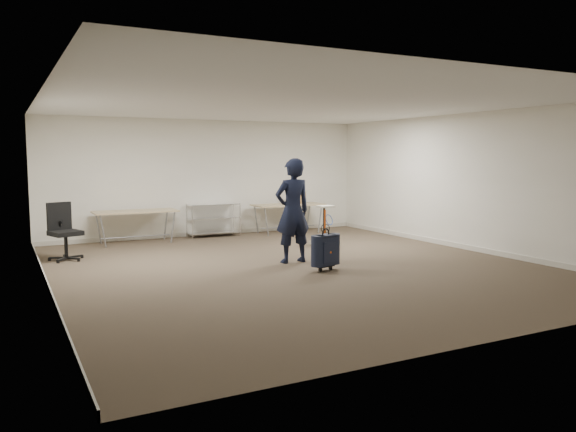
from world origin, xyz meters
TOP-DOWN VIEW (x-y plane):
  - ground at (0.00, 0.00)m, footprint 9.00×9.00m
  - room_shell at (0.00, 1.38)m, footprint 8.00×9.00m
  - folding_table_left at (-1.90, 3.95)m, footprint 1.80×0.75m
  - folding_table_right at (1.90, 3.95)m, footprint 1.80×0.75m
  - wire_shelf at (0.00, 4.20)m, footprint 1.22×0.47m
  - person at (0.13, 0.36)m, footprint 0.70×0.47m
  - suitcase at (0.27, -0.57)m, footprint 0.42×0.30m
  - office_chair at (-3.52, 2.52)m, footprint 0.65×0.65m
  - equipment_cart at (1.66, 1.75)m, footprint 0.50×0.50m
  - cardboard_box at (2.16, 4.01)m, footprint 0.41×0.32m

SIDE VIEW (x-z plane):
  - ground at x=0.00m, z-range 0.00..0.00m
  - room_shell at x=0.00m, z-range -4.45..4.55m
  - equipment_cart at x=1.66m, z-range -0.21..0.66m
  - office_chair at x=-3.52m, z-range -0.21..0.86m
  - suitcase at x=0.27m, z-range -0.16..0.87m
  - wire_shelf at x=0.00m, z-range 0.04..0.84m
  - folding_table_left at x=-1.90m, z-range 0.31..1.04m
  - folding_table_right at x=1.90m, z-range 0.31..1.04m
  - cardboard_box at x=2.16m, z-range 0.73..1.02m
  - person at x=0.13m, z-range 0.00..1.89m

